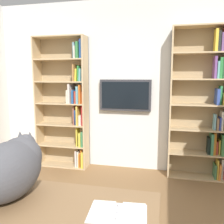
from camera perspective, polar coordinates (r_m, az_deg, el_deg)
wall_back at (r=3.88m, az=4.07°, el=6.09°), size 4.52×0.06×2.70m
bookshelf_left at (r=3.73m, az=22.32°, el=1.67°), size 0.89×0.28×2.21m
bookshelf_right at (r=4.01m, az=-10.41°, el=1.85°), size 0.86×0.28×2.14m
wall_mounted_tv at (r=3.81m, az=3.17°, el=4.01°), size 0.82×0.07×0.49m
cat at (r=1.71m, az=-22.51°, el=-11.80°), size 0.33×0.67×0.40m
open_binder at (r=1.47m, az=1.34°, el=-22.84°), size 0.35×0.25×0.02m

